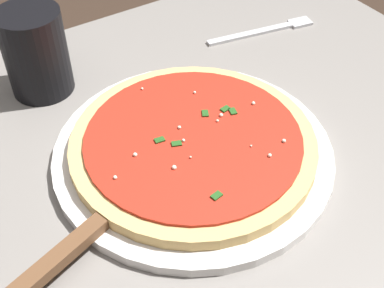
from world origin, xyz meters
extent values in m
cube|color=black|center=(-0.40, -0.29, 0.37)|extent=(0.06, 0.06, 0.75)
cube|color=gray|center=(0.00, 0.00, 0.76)|extent=(0.95, 0.72, 0.03)
cylinder|color=white|center=(-0.01, 0.00, 0.78)|extent=(0.34, 0.34, 0.01)
cylinder|color=#DBB26B|center=(-0.01, 0.00, 0.80)|extent=(0.30, 0.30, 0.02)
cylinder|color=red|center=(-0.01, 0.00, 0.81)|extent=(0.26, 0.26, 0.00)
sphere|color=#EFEACC|center=(-0.06, -0.01, 0.81)|extent=(0.00, 0.00, 0.00)
sphere|color=#EFEACC|center=(-0.06, -0.07, 0.81)|extent=(0.00, 0.00, 0.00)
sphere|color=#EFEACC|center=(-0.01, -0.11, 0.81)|extent=(0.00, 0.00, 0.00)
sphere|color=#EFEACC|center=(-0.05, -0.01, 0.81)|extent=(0.00, 0.00, 0.00)
sphere|color=#EFEACC|center=(-0.01, -0.02, 0.81)|extent=(0.00, 0.00, 0.00)
sphere|color=#EFEACC|center=(0.00, 0.00, 0.81)|extent=(0.00, 0.00, 0.00)
sphere|color=#EFEACC|center=(-0.11, -0.01, 0.81)|extent=(0.00, 0.00, 0.00)
sphere|color=#EFEACC|center=(-0.10, 0.07, 0.81)|extent=(0.00, 0.00, 0.00)
sphere|color=#EFEACC|center=(0.01, 0.03, 0.81)|extent=(0.00, 0.00, 0.00)
sphere|color=#EFEACC|center=(0.03, 0.03, 0.81)|extent=(0.01, 0.01, 0.01)
sphere|color=#EFEACC|center=(-0.07, 0.08, 0.81)|extent=(0.00, 0.00, 0.00)
sphere|color=#EFEACC|center=(0.09, 0.01, 0.81)|extent=(0.00, 0.00, 0.00)
sphere|color=#EFEACC|center=(-0.06, 0.05, 0.81)|extent=(0.00, 0.00, 0.00)
sphere|color=#EFEACC|center=(0.06, -0.01, 0.81)|extent=(0.01, 0.01, 0.01)
cube|color=#23561E|center=(-0.08, -0.01, 0.81)|extent=(0.01, 0.01, 0.00)
cube|color=#23561E|center=(-0.05, -0.03, 0.81)|extent=(0.01, 0.01, 0.00)
cube|color=#23561E|center=(0.02, 0.09, 0.81)|extent=(0.01, 0.01, 0.00)
cube|color=#23561E|center=(-0.08, -0.02, 0.81)|extent=(0.01, 0.01, 0.00)
cube|color=#23561E|center=(0.02, -0.02, 0.81)|extent=(0.01, 0.01, 0.00)
cube|color=#23561E|center=(0.01, 0.00, 0.81)|extent=(0.01, 0.01, 0.00)
cube|color=silver|center=(0.08, 0.03, 0.79)|extent=(0.11, 0.09, 0.00)
cube|color=brown|center=(0.18, 0.06, 0.80)|extent=(0.13, 0.06, 0.01)
cylinder|color=black|center=(0.09, -0.23, 0.84)|extent=(0.09, 0.09, 0.12)
cube|color=silver|center=(-0.24, -0.18, 0.78)|extent=(0.15, 0.04, 0.00)
cube|color=silver|center=(-0.33, -0.17, 0.78)|extent=(0.04, 0.03, 0.00)
camera|label=1|loc=(0.23, 0.38, 1.23)|focal=48.56mm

